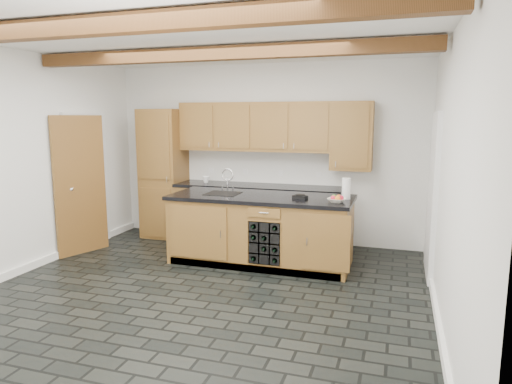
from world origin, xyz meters
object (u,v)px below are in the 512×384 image
(island, at_px, (261,230))
(fruit_bowl, at_px, (337,200))
(kitchen_scale, at_px, (300,197))
(paper_towel, at_px, (346,189))

(island, distance_m, fruit_bowl, 1.16)
(island, relative_size, kitchen_scale, 12.13)
(fruit_bowl, bearing_deg, kitchen_scale, 165.10)
(kitchen_scale, height_order, fruit_bowl, kitchen_scale)
(island, relative_size, paper_towel, 9.16)
(island, xyz_separation_m, fruit_bowl, (1.03, -0.18, 0.49))
(island, bearing_deg, kitchen_scale, -5.46)
(island, height_order, fruit_bowl, fruit_bowl)
(fruit_bowl, bearing_deg, island, 169.98)
(island, height_order, kitchen_scale, kitchen_scale)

